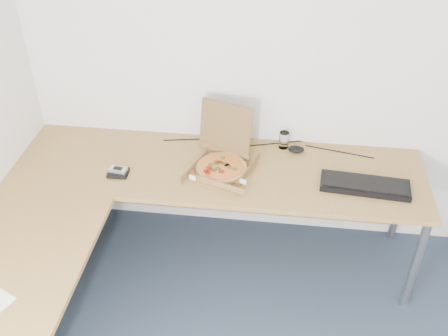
# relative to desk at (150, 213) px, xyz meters

# --- Properties ---
(room_shell) EXTENTS (3.50, 3.50, 2.50)m
(room_shell) POSITION_rel_desk_xyz_m (0.82, -0.97, 0.55)
(room_shell) COLOR silver
(room_shell) RESTS_ON ground
(desk) EXTENTS (2.50, 2.20, 0.73)m
(desk) POSITION_rel_desk_xyz_m (0.00, 0.00, 0.00)
(desk) COLOR #A77B40
(desk) RESTS_ON ground
(pizza_box) EXTENTS (0.34, 0.39, 0.35)m
(pizza_box) POSITION_rel_desk_xyz_m (0.35, 0.41, 0.07)
(pizza_box) COLOR brown
(pizza_box) RESTS_ON desk
(drinking_glass) EXTENTS (0.06, 0.06, 0.11)m
(drinking_glass) POSITION_rel_desk_xyz_m (0.71, 0.70, 0.08)
(drinking_glass) COLOR silver
(drinking_glass) RESTS_ON desk
(keyboard) EXTENTS (0.52, 0.22, 0.03)m
(keyboard) POSITION_rel_desk_xyz_m (1.19, 0.34, 0.05)
(keyboard) COLOR black
(keyboard) RESTS_ON desk
(mouse) EXTENTS (0.11, 0.08, 0.04)m
(mouse) POSITION_rel_desk_xyz_m (0.79, 0.66, 0.05)
(mouse) COLOR black
(mouse) RESTS_ON desk
(wallet) EXTENTS (0.12, 0.10, 0.02)m
(wallet) POSITION_rel_desk_xyz_m (-0.26, 0.29, 0.04)
(wallet) COLOR black
(wallet) RESTS_ON desk
(phone) EXTENTS (0.11, 0.07, 0.02)m
(phone) POSITION_rel_desk_xyz_m (-0.26, 0.29, 0.06)
(phone) COLOR #B2B5BA
(phone) RESTS_ON wallet
(cable_bundle) EXTENTS (0.65, 0.13, 0.01)m
(cable_bundle) POSITION_rel_desk_xyz_m (0.58, 0.71, 0.03)
(cable_bundle) COLOR black
(cable_bundle) RESTS_ON desk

